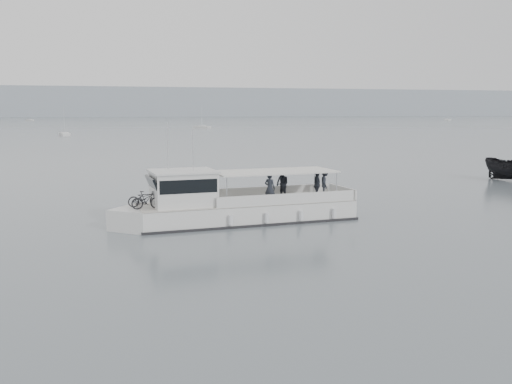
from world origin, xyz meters
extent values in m
plane|color=#505B5F|center=(0.00, 0.00, 0.00)|extent=(1400.00, 1400.00, 0.00)
cube|color=#939EA8|center=(0.00, 560.00, 14.00)|extent=(1400.00, 90.00, 28.00)
cube|color=silver|center=(1.23, -2.44, 0.44)|extent=(11.88, 4.01, 1.26)
cube|color=silver|center=(-4.59, -2.90, 0.44)|extent=(3.15, 3.15, 1.26)
cube|color=beige|center=(1.23, -2.44, 1.07)|extent=(11.88, 4.01, 0.06)
cube|color=black|center=(1.23, -2.44, 0.05)|extent=(12.08, 4.15, 0.18)
cube|color=silver|center=(2.86, -0.81, 1.36)|extent=(7.77, 0.70, 0.58)
cube|color=silver|center=(3.09, -3.80, 1.36)|extent=(7.77, 0.70, 0.58)
cube|color=silver|center=(7.00, -1.99, 1.36)|extent=(0.34, 3.11, 0.58)
cube|color=silver|center=(-2.26, -2.71, 1.95)|extent=(3.31, 2.86, 1.75)
cube|color=black|center=(-3.77, -2.83, 2.09)|extent=(0.73, 2.47, 1.13)
cube|color=black|center=(-2.26, -2.71, 2.24)|extent=(3.12, 2.88, 0.68)
cube|color=silver|center=(-2.26, -2.71, 2.87)|extent=(3.52, 3.07, 0.10)
cube|color=silver|center=(2.78, -2.32, 2.68)|extent=(6.82, 3.43, 0.08)
cylinder|color=silver|center=(-0.22, -3.92, 1.87)|extent=(0.06, 0.06, 1.61)
cylinder|color=silver|center=(-0.43, -1.21, 1.87)|extent=(0.06, 0.06, 1.61)
cylinder|color=silver|center=(5.99, -3.43, 1.87)|extent=(0.06, 0.06, 1.61)
cylinder|color=silver|center=(5.78, -0.72, 1.87)|extent=(0.06, 0.06, 1.61)
cylinder|color=silver|center=(-2.91, -1.89, 4.13)|extent=(0.03, 0.03, 2.53)
cylinder|color=silver|center=(-1.82, -3.36, 3.94)|extent=(0.03, 0.03, 2.14)
cylinder|color=silver|center=(-0.09, -4.26, 0.49)|extent=(0.25, 0.25, 0.49)
cylinder|color=silver|center=(1.85, -4.11, 0.49)|extent=(0.25, 0.25, 0.49)
cylinder|color=silver|center=(3.79, -3.96, 0.49)|extent=(0.25, 0.25, 0.49)
cylinder|color=silver|center=(5.73, -3.81, 0.49)|extent=(0.25, 0.25, 0.49)
imported|color=black|center=(-4.23, -2.48, 1.51)|extent=(1.71, 0.71, 0.88)
imported|color=black|center=(-4.17, -3.25, 1.53)|extent=(1.57, 0.55, 0.92)
imported|color=#272C35|center=(2.27, -3.24, 1.89)|extent=(0.70, 0.69, 1.63)
imported|color=#272C35|center=(3.50, -1.58, 1.89)|extent=(0.89, 0.98, 1.63)
imported|color=#272C35|center=(5.15, -2.72, 1.89)|extent=(0.61, 1.02, 1.63)
imported|color=#272C35|center=(6.05, -1.67, 1.89)|extent=(0.91, 1.19, 1.63)
cube|color=silver|center=(-44.97, 328.37, 0.30)|extent=(4.98, 5.00, 0.75)
cube|color=silver|center=(-44.97, 328.37, 0.62)|extent=(2.38, 2.38, 0.45)
cylinder|color=silver|center=(-44.97, 328.37, 3.54)|extent=(0.08, 0.08, 5.88)
cube|color=silver|center=(-14.11, 111.09, 0.30)|extent=(2.98, 5.95, 0.75)
cube|color=silver|center=(-14.11, 111.09, 0.62)|extent=(1.98, 2.28, 0.45)
cylinder|color=silver|center=(-14.11, 111.09, 3.73)|extent=(0.08, 0.08, 6.26)
cube|color=silver|center=(27.74, 161.29, 0.30)|extent=(5.81, 6.36, 0.75)
cube|color=silver|center=(27.74, 161.29, 0.62)|extent=(2.88, 2.93, 0.45)
cylinder|color=silver|center=(27.74, 161.29, 4.20)|extent=(0.08, 0.08, 7.20)
cube|color=silver|center=(199.12, 273.98, 0.30)|extent=(7.40, 7.14, 0.75)
cube|color=silver|center=(199.12, 273.98, 0.62)|extent=(3.48, 3.46, 0.45)
cylinder|color=silver|center=(199.12, 273.98, 4.88)|extent=(0.08, 0.08, 8.57)
camera|label=1|loc=(-6.37, -31.84, 5.97)|focal=40.00mm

